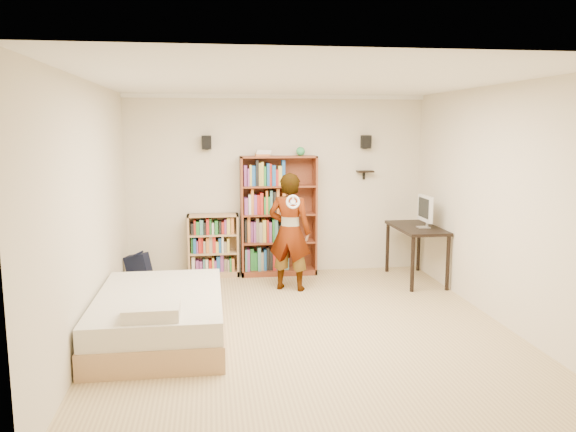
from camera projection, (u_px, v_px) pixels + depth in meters
name	position (u px, v px, depth m)	size (l,w,h in m)	color
ground	(304.00, 327.00, 6.29)	(4.50, 5.00, 0.01)	tan
room_shell	(305.00, 170.00, 6.02)	(4.52, 5.02, 2.71)	beige
crown_molding	(305.00, 84.00, 5.88)	(4.50, 5.00, 0.06)	white
speaker_left	(207.00, 142.00, 8.19)	(0.14, 0.12, 0.20)	black
speaker_right	(366.00, 142.00, 8.52)	(0.14, 0.12, 0.20)	black
wall_shelf	(365.00, 171.00, 8.60)	(0.25, 0.16, 0.03)	black
tall_bookshelf	(279.00, 216.00, 8.44)	(1.14, 0.33, 1.80)	brown
low_bookshelf	(213.00, 245.00, 8.40)	(0.75, 0.28, 0.94)	tan
computer_desk	(416.00, 254.00, 8.16)	(0.59, 1.18, 0.80)	black
imac	(424.00, 212.00, 7.96)	(0.09, 0.46, 0.46)	silver
daybed	(160.00, 310.00, 5.94)	(1.32, 2.03, 0.60)	silver
person	(290.00, 232.00, 7.64)	(0.59, 0.39, 1.62)	black
wii_wheel	(293.00, 202.00, 7.28)	(0.19, 0.19, 0.03)	silver
navy_bag	(139.00, 270.00, 7.90)	(0.35, 0.23, 0.47)	black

